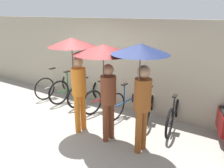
{
  "coord_description": "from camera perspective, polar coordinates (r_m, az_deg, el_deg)",
  "views": [
    {
      "loc": [
        3.16,
        -2.95,
        2.65
      ],
      "look_at": [
        0.54,
        1.26,
        1.0
      ],
      "focal_mm": 35.0,
      "sensor_mm": 36.0,
      "label": 1
    }
  ],
  "objects": [
    {
      "name": "parked_bicycle_2",
      "position": [
        6.58,
        -5.86,
        -2.03
      ],
      "size": [
        0.49,
        1.64,
        0.97
      ],
      "rotation": [
        0.0,
        0.0,
        1.38
      ],
      "color": "black",
      "rests_on": "ground"
    },
    {
      "name": "parked_bicycle_0",
      "position": [
        7.4,
        -13.81,
        -0.03
      ],
      "size": [
        0.45,
        1.72,
        1.06
      ],
      "rotation": [
        0.0,
        0.0,
        1.42
      ],
      "color": "black",
      "rests_on": "ground"
    },
    {
      "name": "parked_bicycle_1",
      "position": [
        6.95,
        -10.22,
        -0.93
      ],
      "size": [
        0.44,
        1.78,
        0.97
      ],
      "rotation": [
        0.0,
        0.0,
        1.43
      ],
      "color": "black",
      "rests_on": "ground"
    },
    {
      "name": "back_wall",
      "position": [
        6.21,
        0.32,
        5.29
      ],
      "size": [
        12.96,
        0.12,
        2.49
      ],
      "color": "gray",
      "rests_on": "ground"
    },
    {
      "name": "parked_bicycle_4",
      "position": [
        5.95,
        4.34,
        -4.07
      ],
      "size": [
        0.44,
        1.8,
        1.0
      ],
      "rotation": [
        0.0,
        0.0,
        1.43
      ],
      "color": "black",
      "rests_on": "ground"
    },
    {
      "name": "parked_bicycle_6",
      "position": [
        5.45,
        16.03,
        -7.19
      ],
      "size": [
        0.44,
        1.78,
        0.99
      ],
      "rotation": [
        0.0,
        0.0,
        1.67
      ],
      "color": "black",
      "rests_on": "ground"
    },
    {
      "name": "pedestrian_center",
      "position": [
        4.2,
        -1.89,
        5.02
      ],
      "size": [
        1.12,
        1.12,
        2.08
      ],
      "rotation": [
        0.0,
        0.0,
        3.0
      ],
      "color": "brown",
      "rests_on": "ground"
    },
    {
      "name": "parked_bicycle_5",
      "position": [
        5.71,
        10.06,
        -5.5
      ],
      "size": [
        0.5,
        1.63,
        1.04
      ],
      "rotation": [
        0.0,
        0.0,
        1.77
      ],
      "color": "black",
      "rests_on": "ground"
    },
    {
      "name": "pedestrian_trailing",
      "position": [
        3.85,
        7.63,
        3.67
      ],
      "size": [
        1.0,
        1.0,
        2.15
      ],
      "rotation": [
        0.0,
        0.0,
        3.0
      ],
      "color": "brown",
      "rests_on": "ground"
    },
    {
      "name": "parked_bicycle_3",
      "position": [
        6.18,
        -1.43,
        -3.31
      ],
      "size": [
        0.57,
        1.71,
        1.1
      ],
      "rotation": [
        0.0,
        0.0,
        1.33
      ],
      "color": "black",
      "rests_on": "ground"
    },
    {
      "name": "pedestrian_leading",
      "position": [
        4.64,
        -9.75,
        5.92
      ],
      "size": [
        0.96,
        0.96,
        2.16
      ],
      "rotation": [
        0.0,
        0.0,
        3.02
      ],
      "color": "#C66B1E",
      "rests_on": "ground"
    },
    {
      "name": "ground_plane",
      "position": [
        5.07,
        -13.2,
        -13.65
      ],
      "size": [
        30.0,
        30.0,
        0.0
      ],
      "primitive_type": "plane",
      "color": "gray"
    }
  ]
}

